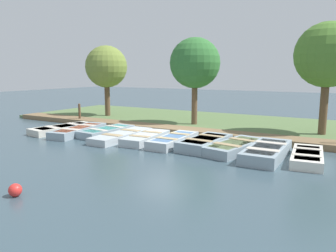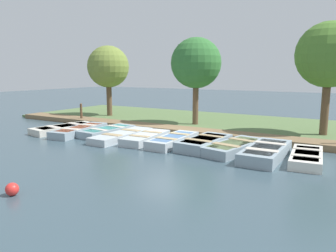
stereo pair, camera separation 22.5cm
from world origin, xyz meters
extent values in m
plane|color=#384C56|center=(0.00, 0.00, 0.00)|extent=(80.00, 80.00, 0.00)
cube|color=#567042|center=(-5.00, 0.00, 0.08)|extent=(8.00, 24.00, 0.15)
cube|color=brown|center=(-1.35, 0.00, 0.13)|extent=(1.24, 22.64, 0.27)
cube|color=beige|center=(1.34, -5.29, 0.16)|extent=(3.46, 1.69, 0.32)
cube|color=#994C33|center=(1.34, -5.29, 0.31)|extent=(2.83, 1.34, 0.03)
cube|color=beige|center=(1.96, -5.40, 0.33)|extent=(0.50, 1.10, 0.03)
cube|color=beige|center=(0.71, -5.19, 0.33)|extent=(0.50, 1.10, 0.03)
cube|color=#8C9EA8|center=(1.43, -4.10, 0.18)|extent=(3.53, 1.51, 0.35)
cube|color=#994C33|center=(1.43, -4.10, 0.34)|extent=(2.89, 1.19, 0.03)
cube|color=beige|center=(2.07, -4.00, 0.37)|extent=(0.47, 0.98, 0.03)
cube|color=beige|center=(0.79, -4.19, 0.37)|extent=(0.47, 0.98, 0.03)
cube|color=#8C9EA8|center=(0.89, -2.79, 0.17)|extent=(3.01, 1.34, 0.34)
cube|color=teal|center=(0.89, -2.79, 0.33)|extent=(2.46, 1.05, 0.03)
cube|color=beige|center=(1.45, -2.83, 0.35)|extent=(0.37, 1.04, 0.03)
cube|color=beige|center=(0.34, -2.74, 0.35)|extent=(0.37, 1.04, 0.03)
cube|color=#B2BCC1|center=(1.32, -1.53, 0.15)|extent=(3.54, 1.05, 0.31)
cube|color=teal|center=(1.32, -1.53, 0.29)|extent=(2.91, 0.82, 0.02)
cube|color=tan|center=(1.99, -1.53, 0.32)|extent=(0.36, 0.95, 0.03)
cube|color=tan|center=(0.65, -1.54, 0.32)|extent=(0.36, 0.95, 0.03)
cube|color=#B2BCC1|center=(1.21, -0.28, 0.17)|extent=(2.92, 1.21, 0.34)
cube|color=#6B7F51|center=(1.21, -0.28, 0.32)|extent=(2.39, 0.95, 0.03)
cube|color=tan|center=(1.75, -0.24, 0.35)|extent=(0.35, 0.93, 0.03)
cube|color=tan|center=(0.67, -0.32, 0.35)|extent=(0.35, 0.93, 0.03)
cube|color=#B2BCC1|center=(1.13, 1.06, 0.18)|extent=(3.01, 1.04, 0.36)
cube|color=#4C709E|center=(1.13, 1.06, 0.35)|extent=(2.47, 0.81, 0.03)
cube|color=tan|center=(1.70, 1.06, 0.38)|extent=(0.31, 0.92, 0.03)
cube|color=tan|center=(0.56, 1.05, 0.38)|extent=(0.31, 0.92, 0.03)
cube|color=#8C9EA8|center=(1.01, 2.45, 0.20)|extent=(2.88, 1.40, 0.41)
cube|color=#6B7F51|center=(1.01, 2.45, 0.39)|extent=(2.36, 1.10, 0.03)
cube|color=tan|center=(1.54, 2.41, 0.42)|extent=(0.36, 1.12, 0.03)
cube|color=tan|center=(0.48, 2.49, 0.42)|extent=(0.36, 1.12, 0.03)
cube|color=#8C9EA8|center=(0.99, 3.69, 0.18)|extent=(3.30, 1.78, 0.36)
cube|color=#6B7F51|center=(0.99, 3.69, 0.35)|extent=(2.69, 1.41, 0.03)
cube|color=tan|center=(1.57, 3.58, 0.37)|extent=(0.52, 1.14, 0.03)
cube|color=tan|center=(0.41, 3.81, 0.37)|extent=(0.52, 1.14, 0.03)
cube|color=#8C9EA8|center=(1.28, 4.97, 0.21)|extent=(3.27, 1.23, 0.41)
cube|color=#6B7F51|center=(1.28, 4.97, 0.40)|extent=(2.68, 0.96, 0.03)
cube|color=beige|center=(1.90, 4.98, 0.42)|extent=(0.34, 1.10, 0.03)
cube|color=beige|center=(0.67, 4.97, 0.42)|extent=(0.34, 1.10, 0.03)
cube|color=silver|center=(1.15, 6.31, 0.16)|extent=(2.80, 1.25, 0.33)
cube|color=beige|center=(1.15, 6.31, 0.31)|extent=(2.30, 0.98, 0.03)
cube|color=beige|center=(1.67, 6.36, 0.34)|extent=(0.36, 0.92, 0.03)
cube|color=beige|center=(0.64, 6.26, 0.34)|extent=(0.36, 0.92, 0.03)
cylinder|color=brown|center=(-1.29, -6.73, 0.55)|extent=(0.14, 0.14, 1.09)
sphere|color=brown|center=(-1.29, -6.73, 1.12)|extent=(0.13, 0.13, 0.13)
sphere|color=red|center=(8.17, 0.49, 0.16)|extent=(0.33, 0.33, 0.33)
cylinder|color=brown|center=(-3.84, -6.71, 1.31)|extent=(0.35, 0.35, 2.63)
sphere|color=olive|center=(-3.84, -6.71, 3.38)|extent=(2.72, 2.72, 2.72)
cylinder|color=brown|center=(-3.46, -0.15, 1.38)|extent=(0.32, 0.32, 2.76)
sphere|color=#337033|center=(-3.46, -0.15, 3.51)|extent=(2.75, 2.75, 2.75)
cylinder|color=brown|center=(-3.68, 6.33, 1.50)|extent=(0.35, 0.35, 2.99)
sphere|color=#4C7A2D|center=(-3.68, 6.33, 3.80)|extent=(2.95, 2.95, 2.95)
camera|label=1|loc=(12.96, 7.59, 3.04)|focal=35.00mm
camera|label=2|loc=(12.84, 7.79, 3.04)|focal=35.00mm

